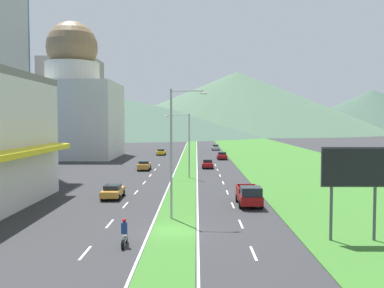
% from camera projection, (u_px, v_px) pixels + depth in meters
% --- Properties ---
extents(ground_plane, '(600.00, 600.00, 0.00)m').
position_uv_depth(ground_plane, '(174.00, 232.00, 31.34)').
color(ground_plane, '#2D2D30').
extents(grass_median, '(3.20, 240.00, 0.06)m').
position_uv_depth(grass_median, '(189.00, 159.00, 91.25)').
color(grass_median, '#387028').
rests_on(grass_median, ground_plane).
extents(grass_verge_right, '(24.00, 240.00, 0.06)m').
position_uv_depth(grass_verge_right, '(287.00, 159.00, 91.04)').
color(grass_verge_right, '#387028').
rests_on(grass_verge_right, ground_plane).
extents(lane_dash_left_2, '(0.16, 2.80, 0.01)m').
position_uv_depth(lane_dash_left_2, '(85.00, 253.00, 26.29)').
color(lane_dash_left_2, silver).
rests_on(lane_dash_left_2, ground_plane).
extents(lane_dash_left_3, '(0.16, 2.80, 0.01)m').
position_uv_depth(lane_dash_left_3, '(110.00, 224.00, 33.72)').
color(lane_dash_left_3, silver).
rests_on(lane_dash_left_3, ground_plane).
extents(lane_dash_left_4, '(0.16, 2.80, 0.01)m').
position_uv_depth(lane_dash_left_4, '(125.00, 205.00, 41.15)').
color(lane_dash_left_4, silver).
rests_on(lane_dash_left_4, ground_plane).
extents(lane_dash_left_5, '(0.16, 2.80, 0.01)m').
position_uv_depth(lane_dash_left_5, '(136.00, 192.00, 48.58)').
color(lane_dash_left_5, silver).
rests_on(lane_dash_left_5, ground_plane).
extents(lane_dash_left_6, '(0.16, 2.80, 0.01)m').
position_uv_depth(lane_dash_left_6, '(144.00, 183.00, 56.01)').
color(lane_dash_left_6, silver).
rests_on(lane_dash_left_6, ground_plane).
extents(lane_dash_left_7, '(0.16, 2.80, 0.01)m').
position_uv_depth(lane_dash_left_7, '(150.00, 175.00, 63.44)').
color(lane_dash_left_7, silver).
rests_on(lane_dash_left_7, ground_plane).
extents(lane_dash_left_8, '(0.16, 2.80, 0.01)m').
position_uv_depth(lane_dash_left_8, '(155.00, 170.00, 70.87)').
color(lane_dash_left_8, silver).
rests_on(lane_dash_left_8, ground_plane).
extents(lane_dash_left_9, '(0.16, 2.80, 0.01)m').
position_uv_depth(lane_dash_left_9, '(159.00, 165.00, 78.30)').
color(lane_dash_left_9, silver).
rests_on(lane_dash_left_9, ground_plane).
extents(lane_dash_right_2, '(0.16, 2.80, 0.01)m').
position_uv_depth(lane_dash_right_2, '(253.00, 253.00, 26.18)').
color(lane_dash_right_2, silver).
rests_on(lane_dash_right_2, ground_plane).
extents(lane_dash_right_3, '(0.16, 2.80, 0.01)m').
position_uv_depth(lane_dash_right_3, '(241.00, 224.00, 33.61)').
color(lane_dash_right_3, silver).
rests_on(lane_dash_right_3, ground_plane).
extents(lane_dash_right_4, '(0.16, 2.80, 0.01)m').
position_uv_depth(lane_dash_right_4, '(233.00, 205.00, 41.04)').
color(lane_dash_right_4, silver).
rests_on(lane_dash_right_4, ground_plane).
extents(lane_dash_right_5, '(0.16, 2.80, 0.01)m').
position_uv_depth(lane_dash_right_5, '(227.00, 192.00, 48.47)').
color(lane_dash_right_5, silver).
rests_on(lane_dash_right_5, ground_plane).
extents(lane_dash_right_6, '(0.16, 2.80, 0.01)m').
position_uv_depth(lane_dash_right_6, '(223.00, 183.00, 55.90)').
color(lane_dash_right_6, silver).
rests_on(lane_dash_right_6, ground_plane).
extents(lane_dash_right_7, '(0.16, 2.80, 0.01)m').
position_uv_depth(lane_dash_right_7, '(220.00, 175.00, 63.33)').
color(lane_dash_right_7, silver).
rests_on(lane_dash_right_7, ground_plane).
extents(lane_dash_right_8, '(0.16, 2.80, 0.01)m').
position_uv_depth(lane_dash_right_8, '(218.00, 170.00, 70.76)').
color(lane_dash_right_8, silver).
rests_on(lane_dash_right_8, ground_plane).
extents(lane_dash_right_9, '(0.16, 2.80, 0.01)m').
position_uv_depth(lane_dash_right_9, '(216.00, 165.00, 78.20)').
color(lane_dash_right_9, silver).
rests_on(lane_dash_right_9, ground_plane).
extents(edge_line_median_left, '(0.16, 240.00, 0.01)m').
position_uv_depth(edge_line_median_left, '(180.00, 159.00, 91.27)').
color(edge_line_median_left, silver).
rests_on(edge_line_median_left, ground_plane).
extents(edge_line_median_right, '(0.16, 240.00, 0.01)m').
position_uv_depth(edge_line_median_right, '(197.00, 159.00, 91.24)').
color(edge_line_median_right, silver).
rests_on(edge_line_median_right, ground_plane).
extents(domed_building, '(19.21, 19.21, 29.33)m').
position_uv_depth(domed_building, '(73.00, 105.00, 94.11)').
color(domed_building, silver).
rests_on(domed_building, ground_plane).
extents(midrise_colored, '(14.22, 14.22, 24.13)m').
position_uv_depth(midrise_colored, '(72.00, 105.00, 114.92)').
color(midrise_colored, '#9E9384').
rests_on(midrise_colored, ground_plane).
extents(hill_far_left, '(197.05, 197.05, 22.78)m').
position_uv_depth(hill_far_left, '(110.00, 115.00, 251.34)').
color(hill_far_left, '#3D5647').
rests_on(hill_far_left, ground_plane).
extents(hill_far_center, '(198.16, 198.16, 41.09)m').
position_uv_depth(hill_far_center, '(237.00, 102.00, 294.80)').
color(hill_far_center, '#47664C').
rests_on(hill_far_center, ground_plane).
extents(hill_far_right, '(134.97, 134.97, 30.12)m').
position_uv_depth(hill_far_right, '(372.00, 111.00, 310.20)').
color(hill_far_right, '#3D5647').
rests_on(hill_far_right, ground_plane).
extents(street_lamp_near, '(2.99, 0.39, 10.55)m').
position_uv_depth(street_lamp_near, '(175.00, 146.00, 34.98)').
color(street_lamp_near, '#99999E').
rests_on(street_lamp_near, ground_plane).
extents(street_lamp_mid, '(3.48, 0.43, 8.97)m').
position_uv_depth(street_lamp_mid, '(186.00, 141.00, 60.03)').
color(street_lamp_mid, '#99999E').
rests_on(street_lamp_mid, ground_plane).
extents(billboard_roadside, '(4.31, 0.28, 6.29)m').
position_uv_depth(billboard_roadside, '(354.00, 172.00, 28.56)').
color(billboard_roadside, '#4C4C51').
rests_on(billboard_roadside, ground_plane).
extents(car_0, '(2.01, 4.48, 1.53)m').
position_uv_depth(car_0, '(222.00, 156.00, 89.80)').
color(car_0, maroon).
rests_on(car_0, ground_plane).
extents(car_1, '(1.93, 4.33, 1.51)m').
position_uv_depth(car_1, '(144.00, 165.00, 70.23)').
color(car_1, '#C6842D').
rests_on(car_1, ground_plane).
extents(car_2, '(1.88, 4.01, 1.49)m').
position_uv_depth(car_2, '(208.00, 164.00, 73.19)').
color(car_2, maroon).
rests_on(car_2, ground_plane).
extents(car_5, '(1.97, 4.16, 1.53)m').
position_uv_depth(car_5, '(216.00, 147.00, 117.74)').
color(car_5, '#B2B2B7').
rests_on(car_5, ground_plane).
extents(car_6, '(1.97, 4.23, 1.42)m').
position_uv_depth(car_6, '(161.00, 152.00, 100.96)').
color(car_6, yellow).
rests_on(car_6, ground_plane).
extents(car_7, '(1.96, 4.45, 1.41)m').
position_uv_depth(car_7, '(113.00, 191.00, 44.80)').
color(car_7, '#C6842D').
rests_on(car_7, ground_plane).
extents(pickup_truck_0, '(2.18, 5.40, 2.00)m').
position_uv_depth(pickup_truck_0, '(249.00, 196.00, 40.72)').
color(pickup_truck_0, maroon).
rests_on(pickup_truck_0, ground_plane).
extents(motorcycle_rider, '(0.36, 2.00, 1.80)m').
position_uv_depth(motorcycle_rider, '(124.00, 235.00, 27.61)').
color(motorcycle_rider, black).
rests_on(motorcycle_rider, ground_plane).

